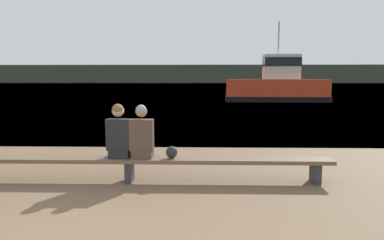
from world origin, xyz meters
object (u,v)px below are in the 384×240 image
(person_right, at_px, (142,135))
(tugboat_red, at_px, (277,87))
(person_left, at_px, (119,134))
(shopping_bag, at_px, (172,152))
(bench_main, at_px, (129,162))

(person_right, xyz_separation_m, tugboat_red, (7.45, 22.77, 0.35))
(tugboat_red, bearing_deg, person_left, 163.76)
(person_left, bearing_deg, shopping_bag, -0.96)
(bench_main, relative_size, person_right, 7.53)
(person_left, distance_m, person_right, 0.43)
(person_left, relative_size, shopping_bag, 4.47)
(person_right, relative_size, tugboat_red, 0.12)
(person_right, height_order, shopping_bag, person_right)
(person_left, xyz_separation_m, tugboat_red, (7.88, 22.77, 0.33))
(person_right, relative_size, shopping_bag, 4.39)
(bench_main, bearing_deg, person_right, 1.46)
(person_right, bearing_deg, bench_main, -178.54)
(bench_main, bearing_deg, shopping_bag, -0.81)
(bench_main, xyz_separation_m, tugboat_red, (7.70, 22.77, 0.85))
(person_right, distance_m, tugboat_red, 23.96)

